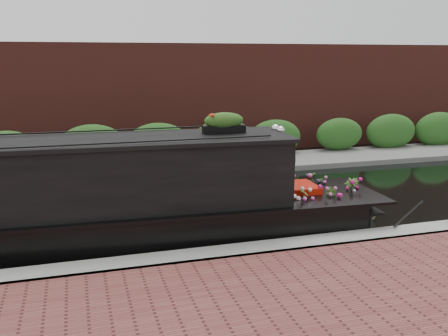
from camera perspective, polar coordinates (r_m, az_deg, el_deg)
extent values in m
plane|color=black|center=(11.84, -3.73, -4.73)|extent=(80.00, 80.00, 0.00)
cube|color=gray|center=(8.85, 1.19, -10.85)|extent=(40.00, 0.60, 0.50)
cube|color=slate|center=(15.83, -7.17, -0.36)|extent=(40.00, 2.40, 0.34)
cube|color=#25531B|center=(16.69, -7.69, 0.30)|extent=(40.00, 1.10, 2.80)
cube|color=#5A251E|center=(18.73, -8.72, 1.61)|extent=(40.00, 1.00, 8.00)
cube|color=black|center=(9.53, -19.04, -1.29)|extent=(8.77, 2.09, 1.28)
cube|color=black|center=(9.40, -19.33, 2.71)|extent=(8.92, 2.24, 0.08)
cube|color=#B81607|center=(10.29, 6.04, 0.33)|extent=(0.14, 1.65, 1.28)
cube|color=black|center=(9.08, 0.76, -0.79)|extent=(0.85, 0.07, 0.52)
cube|color=#B81607|center=(10.65, 8.40, -3.11)|extent=(0.80, 0.89, 0.47)
sphere|color=silver|center=(10.05, 6.48, 4.32)|extent=(0.17, 0.17, 0.17)
sphere|color=silver|center=(10.29, 5.90, 4.53)|extent=(0.17, 0.17, 0.17)
cube|color=black|center=(9.78, -0.01, 4.46)|extent=(0.85, 0.25, 0.15)
ellipsoid|color=red|center=(9.75, -0.01, 5.57)|extent=(0.93, 0.23, 0.23)
imported|color=#32591D|center=(10.08, 9.00, -3.62)|extent=(0.35, 0.39, 0.62)
imported|color=#32591D|center=(10.40, 12.11, -3.56)|extent=(0.29, 0.32, 0.51)
imported|color=#32591D|center=(11.33, 10.53, -2.07)|extent=(0.49, 0.43, 0.54)
imported|color=#32591D|center=(10.96, 14.29, -2.63)|extent=(0.44, 0.44, 0.58)
imported|color=#32591D|center=(11.17, 7.04, -2.21)|extent=(0.20, 0.28, 0.52)
cylinder|color=olive|center=(11.59, 15.89, -4.83)|extent=(0.29, 0.40, 0.29)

